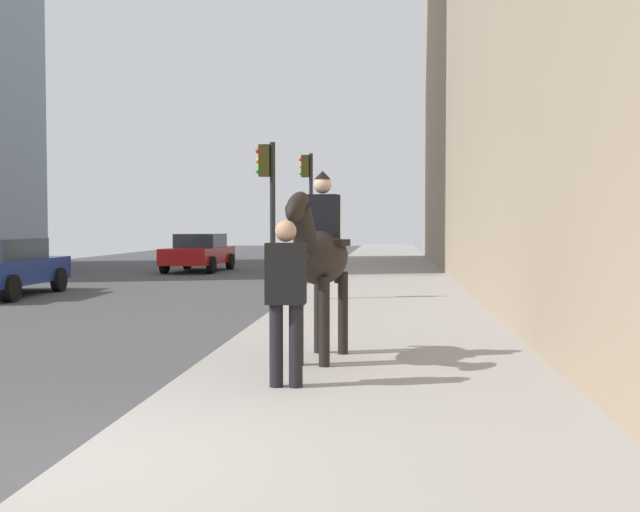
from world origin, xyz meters
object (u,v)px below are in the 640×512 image
(car_near_lane, at_px, (199,252))
(traffic_light_far_curb, at_px, (308,196))
(car_mid_lane, at_px, (0,266))
(mounted_horse_near, at_px, (320,254))
(traffic_light_near_curb, at_px, (269,196))
(pedestrian_greeting, at_px, (286,292))

(car_near_lane, height_order, traffic_light_far_curb, traffic_light_far_curb)
(car_mid_lane, bearing_deg, mounted_horse_near, -137.34)
(car_near_lane, relative_size, car_mid_lane, 0.98)
(traffic_light_far_curb, bearing_deg, traffic_light_near_curb, 179.44)
(pedestrian_greeting, distance_m, car_mid_lane, 13.35)
(pedestrian_greeting, height_order, traffic_light_far_curb, traffic_light_far_curb)
(traffic_light_near_curb, bearing_deg, car_mid_lane, 79.18)
(traffic_light_far_curb, bearing_deg, car_mid_lane, 131.18)
(pedestrian_greeting, xyz_separation_m, traffic_light_far_curb, (16.38, 1.55, 1.60))
(car_mid_lane, height_order, traffic_light_far_curb, traffic_light_far_curb)
(mounted_horse_near, height_order, traffic_light_near_curb, traffic_light_near_curb)
(pedestrian_greeting, xyz_separation_m, car_mid_lane, (10.26, 8.54, -0.33))
(traffic_light_near_curb, bearing_deg, car_near_lane, 21.18)
(car_mid_lane, distance_m, traffic_light_far_curb, 9.49)
(traffic_light_near_curb, relative_size, traffic_light_far_curb, 0.89)
(pedestrian_greeting, height_order, traffic_light_near_curb, traffic_light_near_curb)
(pedestrian_greeting, height_order, car_mid_lane, pedestrian_greeting)
(mounted_horse_near, xyz_separation_m, car_mid_lane, (8.71, 8.74, -0.65))
(car_near_lane, distance_m, car_mid_lane, 10.88)
(mounted_horse_near, relative_size, pedestrian_greeting, 1.36)
(traffic_light_near_curb, bearing_deg, pedestrian_greeting, -169.72)
(mounted_horse_near, distance_m, traffic_light_far_curb, 14.99)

